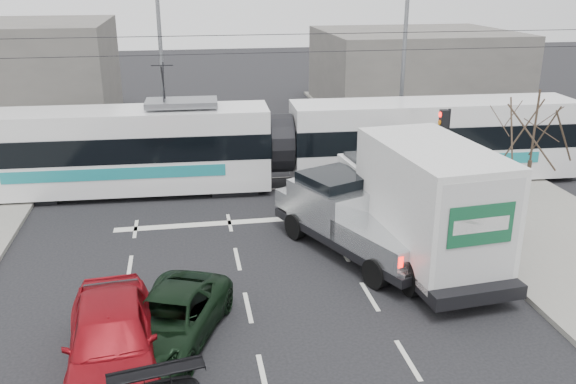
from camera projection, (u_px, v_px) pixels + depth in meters
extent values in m
plane|color=black|center=(310.00, 302.00, 16.64)|extent=(120.00, 120.00, 0.00)
cube|color=#33302D|center=(262.00, 184.00, 25.91)|extent=(60.00, 1.60, 0.03)
cube|color=slate|center=(414.00, 70.00, 39.99)|extent=(12.00, 10.00, 5.00)
cylinder|color=#47382B|center=(524.00, 201.00, 19.68)|extent=(0.14, 0.14, 2.75)
cylinder|color=#47382B|center=(535.00, 126.00, 18.83)|extent=(0.07, 0.07, 2.25)
cylinder|color=black|center=(445.00, 156.00, 23.08)|extent=(0.12, 0.12, 3.60)
cube|color=black|center=(443.00, 122.00, 22.61)|extent=(0.28, 0.28, 0.95)
cylinder|color=#FF0C07|center=(440.00, 115.00, 22.48)|extent=(0.06, 0.20, 0.20)
cylinder|color=orange|center=(440.00, 123.00, 22.58)|extent=(0.06, 0.20, 0.20)
cylinder|color=#05330C|center=(439.00, 130.00, 22.69)|extent=(0.06, 0.20, 0.20)
cube|color=white|center=(448.00, 144.00, 22.77)|extent=(0.02, 0.30, 0.40)
cylinder|color=slate|center=(404.00, 61.00, 29.32)|extent=(0.20, 0.20, 9.00)
cylinder|color=slate|center=(161.00, 61.00, 29.31)|extent=(0.20, 0.20, 9.00)
cylinder|color=black|center=(260.00, 53.00, 24.05)|extent=(60.00, 0.03, 0.03)
cylinder|color=black|center=(259.00, 35.00, 23.82)|extent=(60.00, 0.03, 0.03)
cube|color=white|center=(120.00, 171.00, 24.57)|extent=(12.11, 2.99, 1.46)
cube|color=black|center=(117.00, 144.00, 24.19)|extent=(12.17, 3.02, 0.99)
cube|color=white|center=(115.00, 122.00, 23.89)|extent=(12.10, 2.89, 0.93)
cube|color=teal|center=(115.00, 174.00, 23.29)|extent=(8.41, 0.35, 0.46)
cube|color=white|center=(431.00, 158.00, 26.21)|extent=(12.11, 2.99, 1.46)
cube|color=black|center=(433.00, 133.00, 25.83)|extent=(12.17, 3.02, 0.99)
cube|color=white|center=(435.00, 112.00, 25.53)|extent=(12.10, 2.89, 0.93)
cube|color=teal|center=(442.00, 161.00, 24.94)|extent=(8.41, 0.35, 0.46)
cylinder|color=black|center=(280.00, 143.00, 25.08)|extent=(1.03, 2.45, 2.42)
cube|color=slate|center=(181.00, 103.00, 23.99)|extent=(2.86, 1.62, 0.23)
cube|color=black|center=(38.00, 193.00, 24.43)|extent=(1.95, 2.21, 0.34)
cube|color=black|center=(234.00, 184.00, 25.41)|extent=(1.95, 2.21, 0.34)
cube|color=black|center=(326.00, 180.00, 25.91)|extent=(1.95, 2.21, 0.34)
cube|color=black|center=(500.00, 173.00, 26.89)|extent=(1.95, 2.21, 0.34)
cube|color=black|center=(358.00, 236.00, 19.34)|extent=(4.55, 6.72, 0.27)
cube|color=silver|center=(336.00, 203.00, 19.99)|extent=(3.04, 3.31, 1.26)
cube|color=black|center=(335.00, 183.00, 19.85)|extent=(2.47, 2.50, 0.60)
cube|color=silver|center=(309.00, 196.00, 21.27)|extent=(2.37, 1.88, 0.60)
cube|color=silver|center=(388.00, 238.00, 18.09)|extent=(3.12, 3.49, 0.71)
cube|color=silver|center=(428.00, 269.00, 16.89)|extent=(1.93, 0.99, 0.20)
cube|color=#FF0C07|center=(400.00, 262.00, 16.35)|extent=(0.18, 0.14, 0.31)
cube|color=#FF0C07|center=(450.00, 245.00, 17.35)|extent=(0.18, 0.14, 0.31)
cylinder|color=black|center=(295.00, 226.00, 20.48)|extent=(0.63, 0.93, 0.88)
cylinder|color=black|center=(343.00, 214.00, 21.53)|extent=(0.63, 0.93, 0.88)
cylinder|color=black|center=(376.00, 273.00, 17.27)|extent=(0.63, 0.93, 0.88)
cylinder|color=black|center=(427.00, 256.00, 18.32)|extent=(0.63, 0.93, 0.88)
cube|color=black|center=(415.00, 240.00, 19.07)|extent=(3.34, 7.90, 0.38)
cube|color=white|center=(379.00, 182.00, 21.41)|extent=(2.67, 2.07, 1.76)
cube|color=black|center=(378.00, 163.00, 21.32)|extent=(2.27, 1.43, 0.66)
cube|color=silver|center=(431.00, 199.00, 17.83)|extent=(3.11, 5.45, 3.24)
cube|color=silver|center=(479.00, 234.00, 15.47)|extent=(2.32, 0.27, 2.85)
cube|color=#114E2F|center=(481.00, 225.00, 15.33)|extent=(1.84, 0.19, 1.10)
cube|color=black|center=(477.00, 299.00, 15.83)|extent=(2.39, 0.49, 0.20)
cylinder|color=black|center=(352.00, 218.00, 21.06)|extent=(0.42, 1.02, 0.99)
cylinder|color=black|center=(413.00, 211.00, 21.63)|extent=(0.42, 1.02, 0.99)
cylinder|color=black|center=(412.00, 277.00, 16.85)|extent=(0.43, 1.12, 1.10)
cylinder|color=black|center=(486.00, 267.00, 17.42)|extent=(0.43, 1.12, 1.10)
cube|color=black|center=(445.00, 229.00, 19.95)|extent=(1.95, 5.25, 0.26)
cube|color=black|center=(436.00, 198.00, 20.58)|extent=(1.91, 2.21, 1.21)
cube|color=black|center=(436.00, 179.00, 20.46)|extent=(1.65, 1.58, 0.58)
cube|color=black|center=(421.00, 192.00, 21.83)|extent=(1.85, 0.95, 0.58)
cube|color=black|center=(462.00, 231.00, 18.74)|extent=(1.91, 2.37, 0.68)
cube|color=silver|center=(482.00, 258.00, 17.57)|extent=(1.79, 0.19, 0.19)
cube|color=#590505|center=(454.00, 247.00, 17.40)|extent=(0.15, 0.08, 0.29)
cube|color=#590505|center=(509.00, 242.00, 17.68)|extent=(0.15, 0.08, 0.29)
cylinder|color=black|center=(401.00, 216.00, 21.41)|extent=(0.30, 0.84, 0.84)
cylinder|color=black|center=(449.00, 213.00, 21.71)|extent=(0.30, 0.84, 0.84)
cylinder|color=black|center=(440.00, 257.00, 18.30)|extent=(0.30, 0.84, 0.84)
cylinder|color=black|center=(495.00, 253.00, 18.59)|extent=(0.30, 0.84, 0.84)
imported|color=black|center=(170.00, 320.00, 14.65)|extent=(3.54, 4.84, 1.22)
imported|color=maroon|center=(111.00, 338.00, 13.51)|extent=(2.39, 5.04, 1.66)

